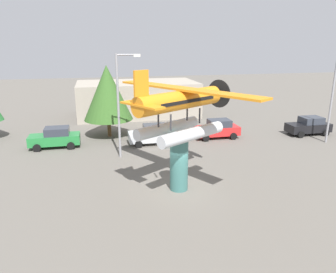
% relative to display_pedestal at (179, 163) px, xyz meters
% --- Properties ---
extents(ground_plane, '(140.00, 140.00, 0.00)m').
position_rel_display_pedestal_xyz_m(ground_plane, '(0.00, 0.00, -1.68)').
color(ground_plane, '#605B54').
extents(display_pedestal, '(1.10, 1.10, 3.36)m').
position_rel_display_pedestal_xyz_m(display_pedestal, '(0.00, 0.00, 0.00)').
color(display_pedestal, '#386B66').
rests_on(display_pedestal, ground).
extents(floatplane_monument, '(7.02, 9.45, 4.00)m').
position_rel_display_pedestal_xyz_m(floatplane_monument, '(0.11, 0.07, 3.35)').
color(floatplane_monument, silver).
rests_on(floatplane_monument, display_pedestal).
extents(car_near_green, '(4.20, 2.02, 1.76)m').
position_rel_display_pedestal_xyz_m(car_near_green, '(-8.24, 10.36, -0.80)').
color(car_near_green, '#237A38').
rests_on(car_near_green, ground).
extents(car_mid_silver, '(4.20, 2.02, 1.76)m').
position_rel_display_pedestal_xyz_m(car_mid_silver, '(0.11, 9.50, -0.80)').
color(car_mid_silver, silver).
rests_on(car_mid_silver, ground).
extents(car_far_red, '(4.20, 2.02, 1.76)m').
position_rel_display_pedestal_xyz_m(car_far_red, '(6.36, 10.03, -0.80)').
color(car_far_red, red).
rests_on(car_far_red, ground).
extents(car_distant_black, '(4.20, 2.02, 1.76)m').
position_rel_display_pedestal_xyz_m(car_distant_black, '(15.54, 9.15, -0.80)').
color(car_distant_black, black).
rests_on(car_distant_black, ground).
extents(streetlight_primary, '(1.84, 0.28, 7.94)m').
position_rel_display_pedestal_xyz_m(streetlight_primary, '(-2.82, 6.68, 2.92)').
color(streetlight_primary, gray).
rests_on(streetlight_primary, ground).
extents(streetlight_secondary, '(1.84, 0.28, 7.83)m').
position_rel_display_pedestal_xyz_m(streetlight_secondary, '(15.69, 6.50, 2.87)').
color(streetlight_secondary, gray).
rests_on(streetlight_secondary, ground).
extents(storefront_building, '(14.45, 7.66, 4.09)m').
position_rel_display_pedestal_xyz_m(storefront_building, '(0.42, 22.00, 0.36)').
color(storefront_building, '#9E9384').
rests_on(storefront_building, ground).
extents(tree_east, '(4.57, 4.57, 6.76)m').
position_rel_display_pedestal_xyz_m(tree_east, '(-3.55, 12.84, 2.53)').
color(tree_east, brown).
rests_on(tree_east, ground).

